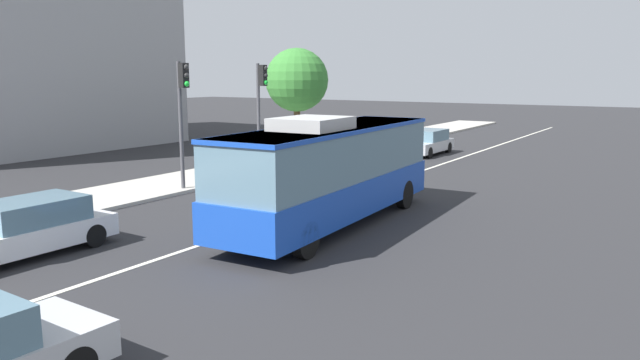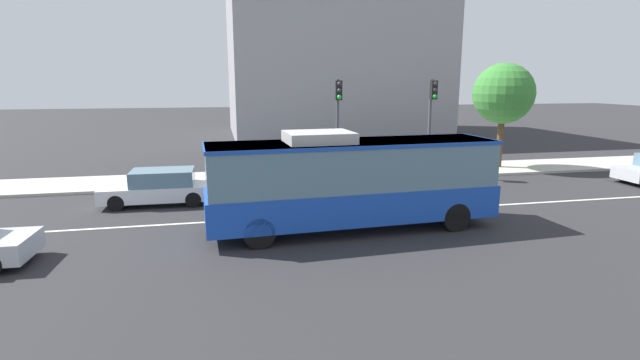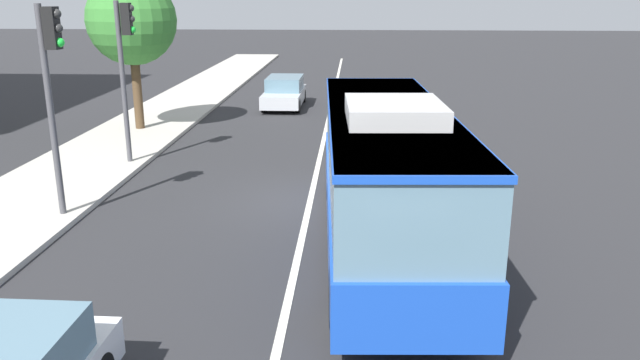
{
  "view_description": "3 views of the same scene",
  "coord_description": "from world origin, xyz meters",
  "views": [
    {
      "loc": [
        -18.62,
        -11.44,
        4.66
      ],
      "look_at": [
        -2.89,
        -1.34,
        1.37
      ],
      "focal_mm": 33.47,
      "sensor_mm": 36.0,
      "label": 1
    },
    {
      "loc": [
        -7.4,
        -17.12,
        5.1
      ],
      "look_at": [
        -3.73,
        0.32,
        1.34
      ],
      "focal_mm": 26.41,
      "sensor_mm": 36.0,
      "label": 2
    },
    {
      "loc": [
        -16.06,
        -1.17,
        5.45
      ],
      "look_at": [
        -2.49,
        -0.41,
        1.37
      ],
      "focal_mm": 35.3,
      "sensor_mm": 36.0,
      "label": 3
    }
  ],
  "objects": [
    {
      "name": "transit_bus",
      "position": [
        -3.07,
        -1.86,
        1.81
      ],
      "size": [
        10.12,
        3.02,
        3.46
      ],
      "rotation": [
        0.0,
        0.0,
        0.05
      ],
      "color": "#1947B7",
      "rests_on": "ground_plane"
    },
    {
      "name": "sidewalk_kerb",
      "position": [
        0.0,
        7.51,
        0.07
      ],
      "size": [
        80.0,
        3.78,
        0.14
      ],
      "primitive_type": "cube",
      "color": "#B2ADA3",
      "rests_on": "ground_plane"
    },
    {
      "name": "lane_centre_line",
      "position": [
        0.0,
        0.0,
        0.01
      ],
      "size": [
        76.0,
        0.16,
        0.01
      ],
      "primitive_type": "cube",
      "color": "silver",
      "rests_on": "ground_plane"
    },
    {
      "name": "ground_plane",
      "position": [
        0.0,
        0.0,
        0.0
      ],
      "size": [
        160.0,
        160.0,
        0.0
      ],
      "primitive_type": "plane",
      "color": "#28282B"
    },
    {
      "name": "traffic_light_mid_block",
      "position": [
        -1.63,
        5.93,
        3.56
      ],
      "size": [
        0.34,
        0.62,
        5.2
      ],
      "rotation": [
        0.0,
        0.0,
        -1.63
      ],
      "color": "#47474C",
      "rests_on": "ground_plane"
    },
    {
      "name": "street_tree_kerbside_left",
      "position": [
        8.55,
        7.52,
        4.37
      ],
      "size": [
        3.46,
        3.46,
        6.13
      ],
      "color": "#4C3823",
      "rests_on": "ground_plane"
    },
    {
      "name": "traffic_light_near_corner",
      "position": [
        3.44,
        6.0,
        3.56
      ],
      "size": [
        0.33,
        0.62,
        5.2
      ],
      "rotation": [
        0.0,
        0.0,
        -1.53
      ],
      "color": "#47474C",
      "rests_on": "ground_plane"
    },
    {
      "name": "sedan_white",
      "position": [
        -10.05,
        3.16,
        0.72
      ],
      "size": [
        4.52,
        1.86,
        1.46
      ],
      "rotation": [
        0.0,
        0.0,
        3.13
      ],
      "color": "white",
      "rests_on": "ground_plane"
    },
    {
      "name": "office_block_background",
      "position": [
        2.98,
        28.33,
        8.5
      ],
      "size": [
        18.71,
        17.54,
        17.0
      ],
      "rotation": [
        0.0,
        0.0,
        0.01
      ],
      "color": "#939399",
      "rests_on": "ground_plane"
    }
  ]
}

